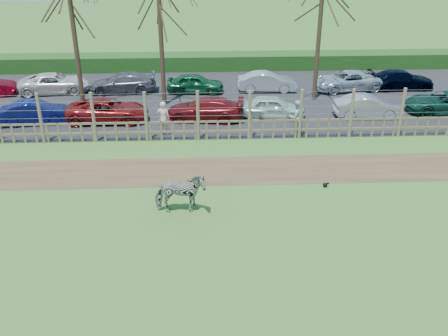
{
  "coord_description": "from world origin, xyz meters",
  "views": [
    {
      "loc": [
        0.19,
        -14.77,
        9.5
      ],
      "look_at": [
        1.0,
        2.5,
        1.1
      ],
      "focal_mm": 40.0,
      "sensor_mm": 36.0,
      "label": 1
    }
  ],
  "objects_px": {
    "tree_left": "(71,9)",
    "car_3": "(205,109)",
    "car_6": "(446,103)",
    "car_8": "(54,83)",
    "visitor_b": "(296,117)",
    "car_4": "(273,107)",
    "zebra": "(180,194)",
    "tree_right": "(321,10)",
    "tree_mid": "(160,20)",
    "car_1": "(36,112)",
    "crow": "(325,185)",
    "car_12": "(347,81)",
    "car_9": "(123,83)",
    "car_5": "(368,106)",
    "car_10": "(195,83)",
    "car_11": "(267,82)",
    "car_2": "(107,110)",
    "car_13": "(401,80)",
    "visitor_a": "(163,118)"
  },
  "relations": [
    {
      "from": "car_1",
      "to": "car_4",
      "type": "distance_m",
      "value": 12.68
    },
    {
      "from": "visitor_b",
      "to": "car_11",
      "type": "distance_m",
      "value": 7.24
    },
    {
      "from": "tree_mid",
      "to": "zebra",
      "type": "distance_m",
      "value": 13.12
    },
    {
      "from": "visitor_b",
      "to": "zebra",
      "type": "bearing_deg",
      "value": 38.22
    },
    {
      "from": "visitor_a",
      "to": "car_9",
      "type": "xyz_separation_m",
      "value": [
        -3.01,
        7.26,
        -0.26
      ]
    },
    {
      "from": "tree_mid",
      "to": "car_10",
      "type": "relative_size",
      "value": 1.94
    },
    {
      "from": "tree_mid",
      "to": "visitor_a",
      "type": "xyz_separation_m",
      "value": [
        0.27,
        -4.78,
        -3.96
      ]
    },
    {
      "from": "car_1",
      "to": "car_9",
      "type": "height_order",
      "value": "same"
    },
    {
      "from": "visitor_b",
      "to": "car_4",
      "type": "xyz_separation_m",
      "value": [
        -0.84,
        2.35,
        -0.26
      ]
    },
    {
      "from": "tree_mid",
      "to": "car_1",
      "type": "bearing_deg",
      "value": -156.63
    },
    {
      "from": "visitor_b",
      "to": "car_5",
      "type": "bearing_deg",
      "value": -168.29
    },
    {
      "from": "car_12",
      "to": "car_13",
      "type": "height_order",
      "value": "same"
    },
    {
      "from": "tree_right",
      "to": "car_5",
      "type": "distance_m",
      "value": 6.05
    },
    {
      "from": "car_1",
      "to": "car_5",
      "type": "distance_m",
      "value": 17.84
    },
    {
      "from": "tree_right",
      "to": "car_8",
      "type": "relative_size",
      "value": 1.7
    },
    {
      "from": "zebra",
      "to": "car_11",
      "type": "height_order",
      "value": "zebra"
    },
    {
      "from": "tree_mid",
      "to": "tree_right",
      "type": "relative_size",
      "value": 0.93
    },
    {
      "from": "car_2",
      "to": "car_8",
      "type": "height_order",
      "value": "same"
    },
    {
      "from": "car_10",
      "to": "tree_right",
      "type": "bearing_deg",
      "value": -98.32
    },
    {
      "from": "tree_mid",
      "to": "visitor_b",
      "type": "distance_m",
      "value": 9.37
    },
    {
      "from": "tree_mid",
      "to": "visitor_a",
      "type": "bearing_deg",
      "value": -86.71
    },
    {
      "from": "zebra",
      "to": "visitor_a",
      "type": "xyz_separation_m",
      "value": [
        -1.07,
        7.61,
        0.12
      ]
    },
    {
      "from": "visitor_b",
      "to": "crow",
      "type": "relative_size",
      "value": 6.93
    },
    {
      "from": "tree_mid",
      "to": "car_1",
      "type": "height_order",
      "value": "tree_mid"
    },
    {
      "from": "car_1",
      "to": "car_9",
      "type": "bearing_deg",
      "value": -42.89
    },
    {
      "from": "car_3",
      "to": "car_11",
      "type": "xyz_separation_m",
      "value": [
        3.99,
        5.05,
        0.0
      ]
    },
    {
      "from": "tree_right",
      "to": "car_9",
      "type": "distance_m",
      "value": 12.76
    },
    {
      "from": "car_2",
      "to": "car_10",
      "type": "height_order",
      "value": "same"
    },
    {
      "from": "car_12",
      "to": "car_9",
      "type": "bearing_deg",
      "value": -98.76
    },
    {
      "from": "tree_right",
      "to": "visitor_b",
      "type": "relative_size",
      "value": 4.26
    },
    {
      "from": "crow",
      "to": "car_8",
      "type": "distance_m",
      "value": 19.42
    },
    {
      "from": "car_6",
      "to": "car_9",
      "type": "relative_size",
      "value": 1.04
    },
    {
      "from": "visitor_b",
      "to": "car_8",
      "type": "relative_size",
      "value": 0.4
    },
    {
      "from": "car_6",
      "to": "car_8",
      "type": "relative_size",
      "value": 1.0
    },
    {
      "from": "car_4",
      "to": "crow",
      "type": "bearing_deg",
      "value": -166.27
    },
    {
      "from": "car_9",
      "to": "car_1",
      "type": "bearing_deg",
      "value": -37.87
    },
    {
      "from": "tree_mid",
      "to": "car_5",
      "type": "height_order",
      "value": "tree_mid"
    },
    {
      "from": "car_13",
      "to": "car_11",
      "type": "bearing_deg",
      "value": 89.09
    },
    {
      "from": "tree_left",
      "to": "visitor_b",
      "type": "relative_size",
      "value": 4.57
    },
    {
      "from": "tree_right",
      "to": "car_10",
      "type": "relative_size",
      "value": 2.09
    },
    {
      "from": "car_8",
      "to": "crow",
      "type": "bearing_deg",
      "value": -140.78
    },
    {
      "from": "tree_mid",
      "to": "zebra",
      "type": "xyz_separation_m",
      "value": [
        1.35,
        -12.4,
        -4.09
      ]
    },
    {
      "from": "car_4",
      "to": "car_5",
      "type": "relative_size",
      "value": 0.97
    },
    {
      "from": "zebra",
      "to": "car_3",
      "type": "xyz_separation_m",
      "value": [
        1.0,
        9.64,
        -0.14
      ]
    },
    {
      "from": "car_8",
      "to": "car_12",
      "type": "height_order",
      "value": "same"
    },
    {
      "from": "car_6",
      "to": "zebra",
      "type": "bearing_deg",
      "value": -48.44
    },
    {
      "from": "tree_left",
      "to": "car_3",
      "type": "bearing_deg",
      "value": -14.39
    },
    {
      "from": "visitor_b",
      "to": "car_2",
      "type": "height_order",
      "value": "visitor_b"
    },
    {
      "from": "tree_right",
      "to": "zebra",
      "type": "xyz_separation_m",
      "value": [
        -7.65,
        -12.9,
        -4.46
      ]
    },
    {
      "from": "car_1",
      "to": "car_13",
      "type": "distance_m",
      "value": 22.24
    }
  ]
}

